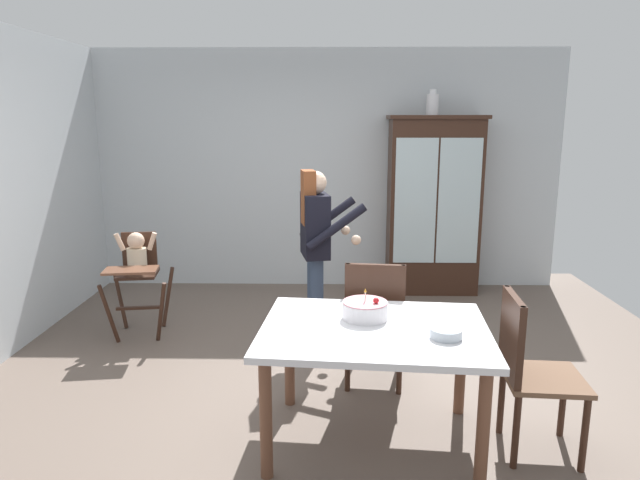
# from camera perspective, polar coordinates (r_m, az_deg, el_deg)

# --- Properties ---
(ground_plane) EXTENTS (6.24, 6.24, 0.00)m
(ground_plane) POSITION_cam_1_polar(r_m,az_deg,el_deg) (4.34, 0.25, -14.35)
(ground_plane) COLOR #66564C
(wall_back) EXTENTS (5.32, 0.06, 2.70)m
(wall_back) POSITION_cam_1_polar(r_m,az_deg,el_deg) (6.54, 0.59, 7.02)
(wall_back) COLOR silver
(wall_back) RESTS_ON ground_plane
(china_cabinet) EXTENTS (1.05, 0.48, 1.97)m
(china_cabinet) POSITION_cam_1_polar(r_m,az_deg,el_deg) (6.43, 11.35, 3.46)
(china_cabinet) COLOR #382116
(china_cabinet) RESTS_ON ground_plane
(ceramic_vase) EXTENTS (0.13, 0.13, 0.27)m
(ceramic_vase) POSITION_cam_1_polar(r_m,az_deg,el_deg) (6.35, 11.27, 13.31)
(ceramic_vase) COLOR white
(ceramic_vase) RESTS_ON china_cabinet
(high_chair_with_toddler) EXTENTS (0.65, 0.74, 0.95)m
(high_chair_with_toddler) POSITION_cam_1_polar(r_m,az_deg,el_deg) (5.32, -17.95, -2.41)
(high_chair_with_toddler) COLOR #382116
(high_chair_with_toddler) RESTS_ON ground_plane
(adult_person) EXTENTS (0.57, 0.55, 1.53)m
(adult_person) POSITION_cam_1_polar(r_m,az_deg,el_deg) (4.66, -0.41, 0.16)
(adult_person) COLOR #33425B
(adult_person) RESTS_ON ground_plane
(dining_table) EXTENTS (1.41, 1.11, 0.74)m
(dining_table) POSITION_cam_1_polar(r_m,az_deg,el_deg) (3.41, 5.48, -10.25)
(dining_table) COLOR silver
(dining_table) RESTS_ON ground_plane
(birthday_cake) EXTENTS (0.28, 0.28, 0.19)m
(birthday_cake) POSITION_cam_1_polar(r_m,az_deg,el_deg) (3.49, 4.57, -7.03)
(birthday_cake) COLOR white
(birthday_cake) RESTS_ON dining_table
(serving_bowl) EXTENTS (0.18, 0.18, 0.05)m
(serving_bowl) POSITION_cam_1_polar(r_m,az_deg,el_deg) (3.27, 12.59, -9.14)
(serving_bowl) COLOR #B2BCC6
(serving_bowl) RESTS_ON dining_table
(dining_chair_far_side) EXTENTS (0.48, 0.48, 0.96)m
(dining_chair_far_side) POSITION_cam_1_polar(r_m,az_deg,el_deg) (4.11, 5.53, -7.56)
(dining_chair_far_side) COLOR #382116
(dining_chair_far_side) RESTS_ON ground_plane
(dining_chair_right_end) EXTENTS (0.47, 0.47, 0.96)m
(dining_chair_right_end) POSITION_cam_1_polar(r_m,az_deg,el_deg) (3.55, 20.15, -11.57)
(dining_chair_right_end) COLOR #382116
(dining_chair_right_end) RESTS_ON ground_plane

